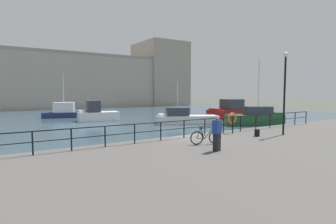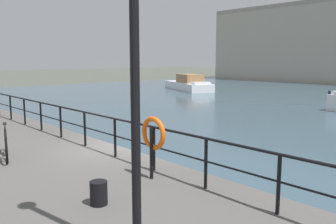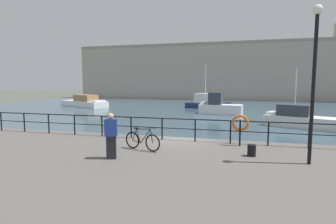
{
  "view_description": "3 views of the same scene",
  "coord_description": "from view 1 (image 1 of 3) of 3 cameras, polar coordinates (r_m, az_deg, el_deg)",
  "views": [
    {
      "loc": [
        -10.07,
        -13.62,
        3.8
      ],
      "look_at": [
        0.77,
        3.43,
        2.23
      ],
      "focal_mm": 28.23,
      "sensor_mm": 36.0,
      "label": 1
    },
    {
      "loc": [
        8.81,
        -6.0,
        3.62
      ],
      "look_at": [
        -1.88,
        3.74,
        1.48
      ],
      "focal_mm": 37.72,
      "sensor_mm": 36.0,
      "label": 2
    },
    {
      "loc": [
        3.0,
        -13.38,
        3.78
      ],
      "look_at": [
        -1.31,
        2.48,
        2.01
      ],
      "focal_mm": 28.98,
      "sensor_mm": 36.0,
      "label": 3
    }
  ],
  "objects": [
    {
      "name": "quay_lamp_post",
      "position": [
        18.49,
        23.91,
        5.7
      ],
      "size": [
        0.32,
        0.32,
        5.3
      ],
      "color": "black",
      "rests_on": "quay_promenade"
    },
    {
      "name": "moored_small_launch",
      "position": [
        31.49,
        18.34,
        -1.17
      ],
      "size": [
        6.57,
        4.61,
        7.5
      ],
      "rotation": [
        0.0,
        0.0,
        -0.44
      ],
      "color": "#23512D",
      "rests_on": "water_basin"
    },
    {
      "name": "moored_red_daysailer",
      "position": [
        35.35,
        -15.08,
        -0.39
      ],
      "size": [
        5.27,
        2.73,
        2.63
      ],
      "rotation": [
        0.0,
        0.0,
        3.04
      ],
      "color": "white",
      "rests_on": "water_basin"
    },
    {
      "name": "standing_person",
      "position": [
        12.6,
        10.52,
        -4.47
      ],
      "size": [
        0.51,
        0.41,
        1.69
      ],
      "rotation": [
        0.0,
        0.0,
        1.9
      ],
      "color": "black",
      "rests_on": "quay_promenade"
    },
    {
      "name": "parked_bicycle",
      "position": [
        14.21,
        8.19,
        -5.36
      ],
      "size": [
        1.71,
        0.57,
        0.98
      ],
      "rotation": [
        0.0,
        0.0,
        -0.3
      ],
      "color": "black",
      "rests_on": "quay_promenade"
    },
    {
      "name": "moored_harbor_tender",
      "position": [
        38.56,
        13.4,
        0.18
      ],
      "size": [
        6.74,
        3.37,
        2.72
      ],
      "rotation": [
        0.0,
        0.0,
        3.04
      ],
      "color": "maroon",
      "rests_on": "water_basin"
    },
    {
      "name": "life_ring_stand",
      "position": [
        18.16,
        13.71,
        -1.45
      ],
      "size": [
        0.75,
        0.16,
        1.4
      ],
      "color": "black",
      "rests_on": "quay_promenade"
    },
    {
      "name": "moored_cabin_cruiser",
      "position": [
        41.58,
        -21.05,
        0.07
      ],
      "size": [
        7.18,
        4.16,
        6.45
      ],
      "rotation": [
        0.0,
        0.0,
        -0.32
      ],
      "color": "navy",
      "rests_on": "water_basin"
    },
    {
      "name": "moored_blue_motorboat",
      "position": [
        31.21,
        3.65,
        -1.25
      ],
      "size": [
        7.29,
        4.87,
        5.05
      ],
      "rotation": [
        0.0,
        0.0,
        2.71
      ],
      "color": "white",
      "rests_on": "water_basin"
    },
    {
      "name": "water_basin",
      "position": [
        45.12,
        -19.44,
        -0.65
      ],
      "size": [
        80.0,
        60.0,
        0.01
      ],
      "primitive_type": "cube",
      "color": "#385160",
      "rests_on": "ground_plane"
    },
    {
      "name": "ground_plane",
      "position": [
        17.36,
        3.96,
        -8.22
      ],
      "size": [
        240.0,
        240.0,
        0.0
      ],
      "primitive_type": "plane",
      "color": "#4C5147"
    },
    {
      "name": "harbor_building",
      "position": [
        68.61,
        -18.79,
        6.51
      ],
      "size": [
        70.58,
        14.41,
        17.61
      ],
      "color": "#A89E8E",
      "rests_on": "ground_plane"
    },
    {
      "name": "quay_promenade",
      "position": [
        12.77,
        21.9,
        -10.86
      ],
      "size": [
        56.0,
        13.0,
        1.0
      ],
      "primitive_type": "cube",
      "color": "#565451",
      "rests_on": "ground_plane"
    },
    {
      "name": "quay_railing",
      "position": [
        16.03,
        3.47,
        -2.95
      ],
      "size": [
        26.36,
        0.07,
        1.08
      ],
      "color": "black",
      "rests_on": "quay_promenade"
    },
    {
      "name": "mooring_bollard",
      "position": [
        17.49,
        18.67,
        -4.27
      ],
      "size": [
        0.32,
        0.32,
        0.44
      ],
      "primitive_type": "cylinder",
      "color": "black",
      "rests_on": "quay_promenade"
    }
  ]
}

